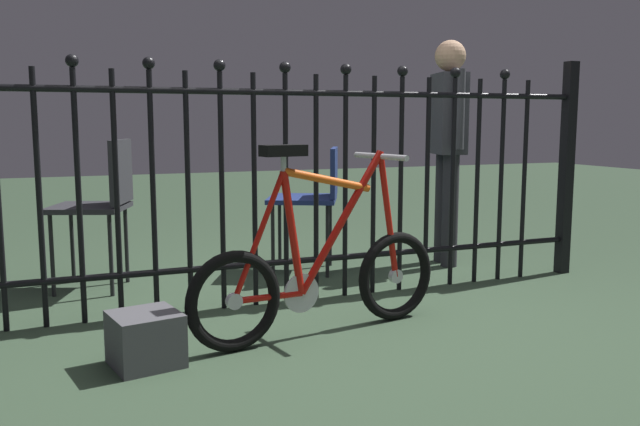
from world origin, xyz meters
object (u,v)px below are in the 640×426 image
object	(u,v)px
chair_charcoal	(102,197)
person_visitor	(448,134)
bicycle	(321,273)
display_crate	(145,339)
chair_navy	(314,193)

from	to	relation	value
chair_charcoal	person_visitor	size ratio (longest dim) A/B	0.58
bicycle	chair_charcoal	bearing A→B (deg)	124.54
display_crate	person_visitor	bearing A→B (deg)	28.99
bicycle	person_visitor	distance (m)	1.88
bicycle	chair_navy	bearing A→B (deg)	69.97
chair_charcoal	person_visitor	world-z (taller)	person_visitor
bicycle	person_visitor	size ratio (longest dim) A/B	0.86
person_visitor	chair_navy	bearing A→B (deg)	172.12
bicycle	person_visitor	bearing A→B (deg)	38.80
chair_charcoal	chair_navy	world-z (taller)	chair_charcoal
bicycle	person_visitor	xyz separation A→B (m)	(1.39, 1.12, 0.61)
chair_navy	display_crate	size ratio (longest dim) A/B	3.12
bicycle	chair_navy	world-z (taller)	bicycle
chair_navy	person_visitor	xyz separation A→B (m)	(0.93, -0.13, 0.38)
display_crate	bicycle	bearing A→B (deg)	7.18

